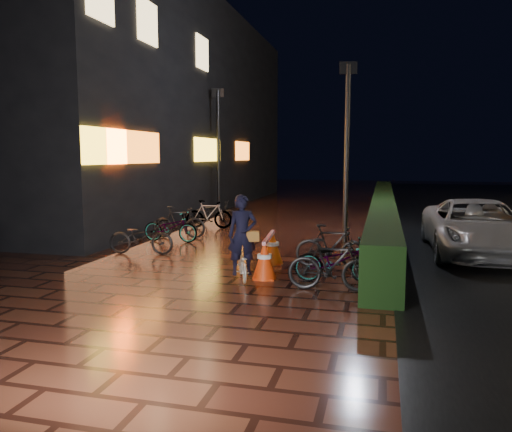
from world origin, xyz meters
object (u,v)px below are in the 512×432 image
(van, at_px, (477,228))
(traffic_barrier, at_px, (269,253))
(cyclist, at_px, (242,248))
(cart_assembly, at_px, (384,237))

(van, relative_size, traffic_barrier, 2.56)
(cyclist, bearing_deg, traffic_barrier, 68.62)
(traffic_barrier, bearing_deg, cyclist, -111.38)
(cyclist, height_order, cart_assembly, cyclist)
(van, height_order, cart_assembly, van)
(van, bearing_deg, traffic_barrier, -148.30)
(van, height_order, cyclist, cyclist)
(cyclist, distance_m, traffic_barrier, 0.93)
(traffic_barrier, bearing_deg, van, 32.73)
(van, relative_size, cart_assembly, 4.83)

